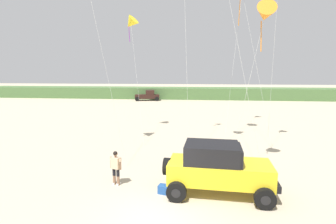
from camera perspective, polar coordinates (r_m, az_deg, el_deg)
The scene contains 8 objects.
ground_plane at distance 10.32m, azimuth -2.50°, elevation -22.31°, with size 220.00×220.00×0.00m, color #C1B293.
dune_ridge at distance 53.91m, azimuth 5.38°, elevation 4.17°, with size 90.00×6.39×2.21m, color #4C703D.
jeep at distance 11.80m, azimuth 10.87°, elevation -11.87°, with size 4.92×2.61×2.26m.
person_watching at distance 12.76m, azimuth -11.38°, elevation -11.55°, with size 0.60×0.39×1.67m.
cooler_box at distance 11.98m, azimuth -0.70°, elevation -16.62°, with size 0.56×0.36×0.38m, color #23519E.
distant_pickup at distance 49.82m, azimuth -4.42°, elevation 3.61°, with size 4.84×3.04×1.98m.
kite_purple_stunt at distance 23.74m, azimuth -8.17°, elevation 18.72°, with size 2.65×5.27×10.24m.
kite_pink_ribbon at distance 15.03m, azimuth 20.56°, elevation 19.49°, with size 2.35×1.87×8.95m.
Camera 1 is at (1.39, -8.74, 5.31)m, focal length 27.77 mm.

